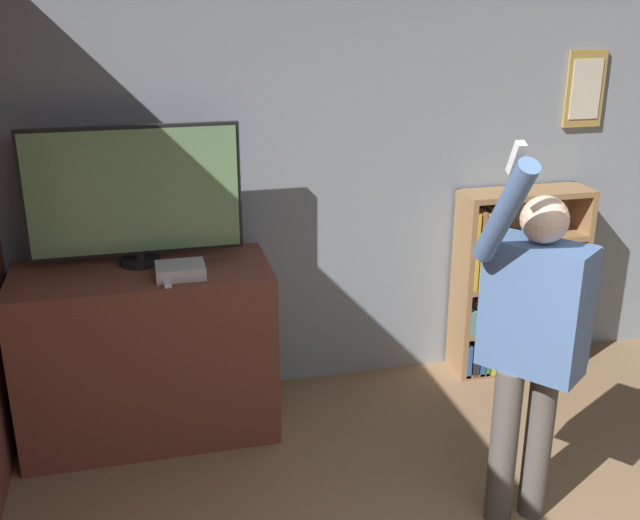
# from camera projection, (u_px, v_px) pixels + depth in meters

# --- Properties ---
(wall_back) EXTENTS (6.01, 0.09, 2.70)m
(wall_back) POSITION_uv_depth(u_px,v_px,m) (345.00, 175.00, 4.58)
(wall_back) COLOR gray
(wall_back) RESTS_ON ground_plane
(tv_ledge) EXTENTS (1.39, 0.64, 0.99)m
(tv_ledge) POSITION_uv_depth(u_px,v_px,m) (148.00, 353.00, 4.21)
(tv_ledge) COLOR brown
(tv_ledge) RESTS_ON ground_plane
(television) EXTENTS (1.15, 0.22, 0.77)m
(television) POSITION_uv_depth(u_px,v_px,m) (134.00, 194.00, 4.00)
(television) COLOR black
(television) RESTS_ON tv_ledge
(game_console) EXTENTS (0.26, 0.20, 0.07)m
(game_console) POSITION_uv_depth(u_px,v_px,m) (180.00, 270.00, 3.94)
(game_console) COLOR silver
(game_console) RESTS_ON tv_ledge
(remote_loose) EXTENTS (0.05, 0.14, 0.02)m
(remote_loose) POSITION_uv_depth(u_px,v_px,m) (166.00, 282.00, 3.85)
(remote_loose) COLOR white
(remote_loose) RESTS_ON tv_ledge
(bookshelf) EXTENTS (0.85, 0.28, 1.23)m
(bookshelf) POSITION_uv_depth(u_px,v_px,m) (506.00, 284.00, 4.91)
(bookshelf) COLOR #997047
(bookshelf) RESTS_ON ground_plane
(person) EXTENTS (0.59, 0.55, 1.89)m
(person) POSITION_uv_depth(u_px,v_px,m) (533.00, 334.00, 3.33)
(person) COLOR #56514C
(person) RESTS_ON ground_plane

